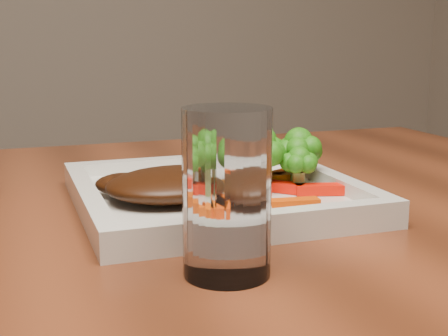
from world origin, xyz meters
name	(u,v)px	position (x,y,z in m)	size (l,w,h in m)	color
plate	(215,199)	(0.13, -0.10, 0.76)	(0.27, 0.27, 0.01)	silver
steak	(175,184)	(0.09, -0.11, 0.78)	(0.14, 0.11, 0.03)	#321607
broccoli_0	(262,150)	(0.20, -0.08, 0.80)	(0.06, 0.06, 0.07)	#2C7112
broccoli_1	(298,154)	(0.23, -0.10, 0.79)	(0.06, 0.06, 0.06)	#1B6711
broccoli_2	(299,163)	(0.21, -0.13, 0.79)	(0.04, 0.04, 0.06)	#2A6D12
broccoli_3	(261,162)	(0.18, -0.11, 0.79)	(0.06, 0.06, 0.06)	#167613
carrot_0	(291,204)	(0.18, -0.19, 0.77)	(0.05, 0.01, 0.01)	#CD3B03
carrot_1	(325,189)	(0.23, -0.15, 0.77)	(0.06, 0.02, 0.01)	red
carrot_2	(235,201)	(0.13, -0.16, 0.77)	(0.05, 0.01, 0.01)	#F73C04
carrot_3	(289,173)	(0.23, -0.07, 0.77)	(0.06, 0.02, 0.01)	#F64B04
carrot_4	(209,174)	(0.15, -0.04, 0.77)	(0.06, 0.02, 0.01)	red
carrot_5	(277,186)	(0.19, -0.12, 0.77)	(0.06, 0.02, 0.01)	#FF1204
carrot_6	(267,179)	(0.20, -0.09, 0.77)	(0.06, 0.02, 0.01)	#EB6403
drinking_glass	(227,193)	(0.08, -0.28, 0.81)	(0.06, 0.06, 0.12)	silver
carrot_7	(238,202)	(0.14, -0.16, 0.77)	(0.06, 0.02, 0.01)	#FF4C04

